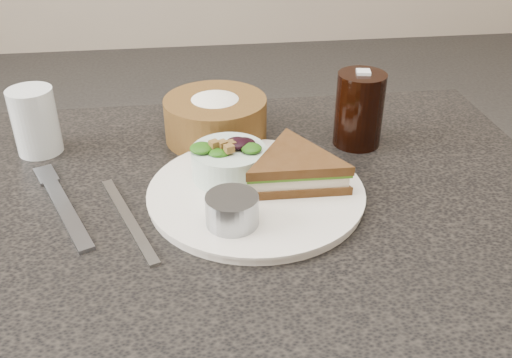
{
  "coord_description": "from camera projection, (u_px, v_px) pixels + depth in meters",
  "views": [
    {
      "loc": [
        -0.03,
        -0.65,
        1.18
      ],
      "look_at": [
        0.06,
        0.01,
        0.78
      ],
      "focal_mm": 40.0,
      "sensor_mm": 36.0,
      "label": 1
    }
  ],
  "objects": [
    {
      "name": "dinner_plate",
      "position": [
        256.0,
        194.0,
        0.79
      ],
      "size": [
        0.3,
        0.3,
        0.01
      ],
      "primitive_type": "cylinder",
      "color": "silver",
      "rests_on": "dining_table"
    },
    {
      "name": "sandwich",
      "position": [
        295.0,
        169.0,
        0.79
      ],
      "size": [
        0.17,
        0.17,
        0.05
      ],
      "primitive_type": null,
      "rotation": [
        0.0,
        0.0,
        -0.02
      ],
      "color": "#482D16",
      "rests_on": "dinner_plate"
    },
    {
      "name": "salad_bowl",
      "position": [
        229.0,
        157.0,
        0.8
      ],
      "size": [
        0.14,
        0.14,
        0.06
      ],
      "primitive_type": null,
      "rotation": [
        0.0,
        0.0,
        -0.42
      ],
      "color": "#B5CDBF",
      "rests_on": "dinner_plate"
    },
    {
      "name": "dressing_ramekin",
      "position": [
        232.0,
        210.0,
        0.71
      ],
      "size": [
        0.07,
        0.07,
        0.04
      ],
      "primitive_type": "cylinder",
      "rotation": [
        0.0,
        0.0,
        0.11
      ],
      "color": "gray",
      "rests_on": "dinner_plate"
    },
    {
      "name": "orange_wedge",
      "position": [
        265.0,
        164.0,
        0.82
      ],
      "size": [
        0.08,
        0.08,
        0.02
      ],
      "primitive_type": "cone",
      "rotation": [
        0.0,
        0.0,
        0.88
      ],
      "color": "#F45F0A",
      "rests_on": "dinner_plate"
    },
    {
      "name": "fork",
      "position": [
        65.0,
        209.0,
        0.76
      ],
      "size": [
        0.1,
        0.2,
        0.01
      ],
      "primitive_type": "cube",
      "rotation": [
        0.0,
        0.0,
        0.41
      ],
      "color": "#9195A0",
      "rests_on": "dining_table"
    },
    {
      "name": "knife",
      "position": [
        129.0,
        219.0,
        0.75
      ],
      "size": [
        0.09,
        0.2,
        0.0
      ],
      "primitive_type": "cube",
      "rotation": [
        0.0,
        0.0,
        0.36
      ],
      "color": "#959596",
      "rests_on": "dining_table"
    },
    {
      "name": "bread_basket",
      "position": [
        215.0,
        112.0,
        0.93
      ],
      "size": [
        0.2,
        0.2,
        0.09
      ],
      "primitive_type": null,
      "rotation": [
        0.0,
        0.0,
        -0.26
      ],
      "color": "brown",
      "rests_on": "dining_table"
    },
    {
      "name": "cola_glass",
      "position": [
        359.0,
        106.0,
        0.9
      ],
      "size": [
        0.1,
        0.1,
        0.13
      ],
      "primitive_type": null,
      "rotation": [
        0.0,
        0.0,
        -0.38
      ],
      "color": "black",
      "rests_on": "dining_table"
    },
    {
      "name": "water_glass",
      "position": [
        35.0,
        121.0,
        0.88
      ],
      "size": [
        0.08,
        0.08,
        0.1
      ],
      "primitive_type": "cylinder",
      "rotation": [
        0.0,
        0.0,
        0.22
      ],
      "color": "silver",
      "rests_on": "dining_table"
    }
  ]
}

